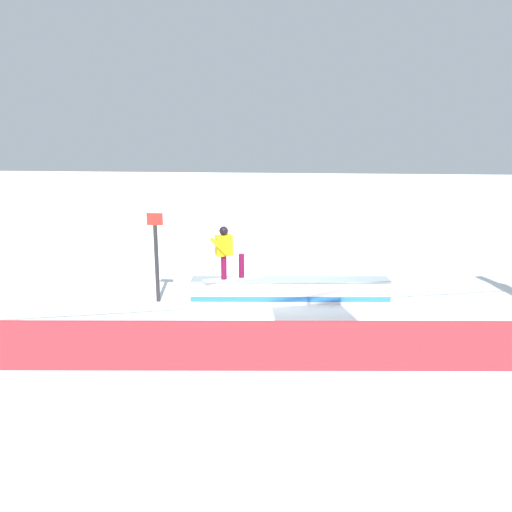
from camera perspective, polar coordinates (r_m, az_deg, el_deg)
ground_plane at (r=12.61m, az=3.96°, el=-5.33°), size 120.00×120.00×0.00m
grind_box at (r=12.53m, az=3.98°, el=-4.13°), size 5.04×1.24×0.61m
snowboarder at (r=12.21m, az=-3.46°, el=0.57°), size 1.48×0.97×1.36m
safety_fence at (r=8.75m, az=2.10°, el=-10.44°), size 12.05×1.70×0.92m
trail_marker at (r=12.54m, az=-11.53°, el=0.09°), size 0.40×0.10×2.28m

